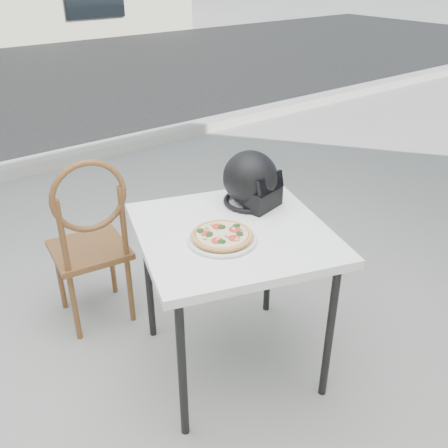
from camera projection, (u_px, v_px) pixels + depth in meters
ground at (123, 352)px, 2.83m from camera, size 80.00×80.00×0.00m
cafe_table_main at (233, 243)px, 2.41m from camera, size 1.12×1.12×0.84m
plate at (222, 239)px, 2.27m from camera, size 0.42×0.42×0.02m
pizza at (222, 235)px, 2.26m from camera, size 0.34×0.34×0.03m
helmet at (252, 181)px, 2.55m from camera, size 0.33×0.34×0.29m
cafe_chair_main at (90, 235)px, 2.79m from camera, size 0.47×0.47×1.09m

